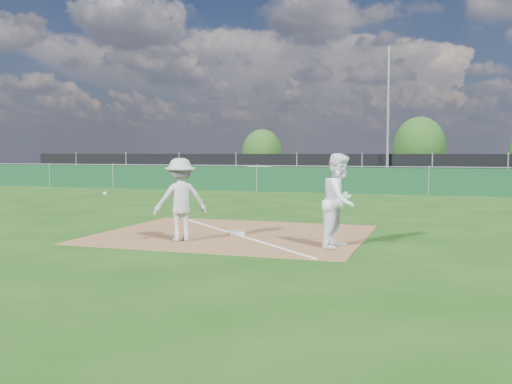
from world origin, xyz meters
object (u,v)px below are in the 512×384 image
(first_base, at_px, (237,232))
(car_mid, at_px, (354,169))
(light_pole, at_px, (388,116))
(play_at_first, at_px, (180,200))
(car_right, at_px, (450,172))
(tree_left, at_px, (262,152))
(car_left, at_px, (286,169))
(runner, at_px, (340,201))
(tree_mid, at_px, (420,146))

(first_base, distance_m, car_mid, 26.10)
(light_pole, bearing_deg, play_at_first, -95.46)
(car_right, bearing_deg, tree_left, 68.95)
(play_at_first, xyz_separation_m, car_left, (-5.13, 27.64, -0.18))
(play_at_first, bearing_deg, car_left, 100.52)
(car_left, relative_size, car_mid, 0.92)
(light_pole, relative_size, first_base, 23.10)
(first_base, distance_m, car_right, 27.09)
(car_mid, bearing_deg, light_pole, -168.20)
(play_at_first, xyz_separation_m, tree_left, (-8.42, 32.38, 1.02))
(car_left, height_order, car_right, car_left)
(runner, bearing_deg, car_mid, 20.10)
(car_mid, xyz_separation_m, tree_left, (-8.07, 4.99, 1.16))
(runner, bearing_deg, tree_left, 32.48)
(tree_mid, bearing_deg, tree_left, -174.61)
(car_right, bearing_deg, runner, 171.37)
(play_at_first, height_order, tree_left, tree_left)
(first_base, relative_size, car_right, 0.08)
(runner, height_order, car_right, runner)
(tree_left, bearing_deg, first_base, -73.50)
(car_left, bearing_deg, car_right, -87.35)
(runner, height_order, car_left, runner)
(play_at_first, bearing_deg, tree_mid, 83.88)
(play_at_first, distance_m, tree_left, 33.47)
(car_right, bearing_deg, tree_mid, 17.29)
(light_pole, xyz_separation_m, car_mid, (-2.55, 4.37, -3.24))
(light_pole, bearing_deg, runner, -87.13)
(car_left, bearing_deg, car_mid, -91.95)
(light_pole, height_order, tree_mid, light_pole)
(tree_left, bearing_deg, car_left, -55.32)
(car_right, distance_m, tree_left, 14.87)
(car_mid, bearing_deg, tree_mid, -51.19)
(first_base, xyz_separation_m, play_at_first, (-0.78, -1.33, 0.84))
(tree_mid, bearing_deg, car_right, -69.00)
(first_base, xyz_separation_m, tree_left, (-9.20, 31.05, 1.86))
(first_base, bearing_deg, light_pole, 86.25)
(car_left, bearing_deg, runner, -161.87)
(first_base, height_order, runner, runner)
(light_pole, distance_m, tree_left, 14.30)
(light_pole, relative_size, car_left, 1.92)
(light_pole, xyz_separation_m, tree_left, (-10.62, 9.36, -2.08))
(car_right, bearing_deg, play_at_first, 164.72)
(first_base, height_order, tree_mid, tree_mid)
(runner, xyz_separation_m, tree_mid, (0.25, 33.23, 1.41))
(runner, distance_m, tree_left, 34.20)
(runner, relative_size, car_left, 0.45)
(car_right, xyz_separation_m, tree_left, (-14.14, 4.42, 1.31))
(light_pole, distance_m, car_right, 6.95)
(car_mid, bearing_deg, car_left, 68.71)
(car_left, bearing_deg, tree_mid, -55.12)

